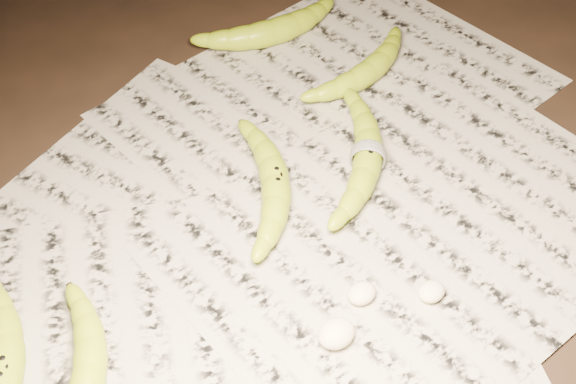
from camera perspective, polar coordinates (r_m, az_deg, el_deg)
ground at (r=0.92m, az=-0.17°, el=-3.78°), size 3.00×3.00×0.00m
newspaper_patch at (r=0.93m, az=-0.96°, el=-2.66°), size 0.90×0.70×0.01m
banana_left_a at (r=0.83m, az=-19.64°, el=-12.12°), size 0.17×0.22×0.04m
banana_left_b at (r=0.82m, az=-13.99°, el=-12.15°), size 0.15×0.18×0.03m
banana_center at (r=0.95m, az=-0.90°, el=0.73°), size 0.15×0.20×0.04m
banana_taped at (r=0.99m, az=5.74°, el=2.67°), size 0.19×0.19×0.04m
banana_upper_a at (r=1.12m, az=5.75°, el=8.67°), size 0.18×0.08×0.03m
banana_upper_b at (r=1.18m, az=-1.11°, el=11.46°), size 0.20×0.10×0.04m
measuring_tape at (r=0.99m, az=5.74°, el=2.67°), size 0.03×0.04×0.05m
flesh_chunk_a at (r=0.83m, az=3.48°, el=-9.86°), size 0.04×0.03×0.02m
flesh_chunk_b at (r=0.86m, az=5.28°, el=-7.03°), size 0.03×0.03×0.02m
flesh_chunk_c at (r=0.87m, az=10.20°, el=-6.83°), size 0.03×0.03×0.02m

